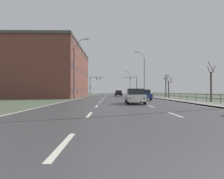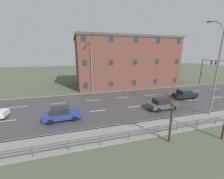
% 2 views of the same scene
% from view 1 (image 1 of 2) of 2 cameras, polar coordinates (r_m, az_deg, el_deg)
% --- Properties ---
extents(ground_plane, '(160.00, 160.00, 0.12)m').
position_cam_1_polar(ground_plane, '(50.22, 0.61, -2.17)').
color(ground_plane, '#4C5642').
extents(road_asphalt_strip, '(14.00, 120.00, 0.03)m').
position_cam_1_polar(road_asphalt_strip, '(62.21, 0.34, -1.81)').
color(road_asphalt_strip, '#3D3D3F').
rests_on(road_asphalt_strip, ground).
extents(sidewalk_right, '(3.00, 120.00, 0.12)m').
position_cam_1_polar(sidewalk_right, '(62.95, 8.04, -1.75)').
color(sidewalk_right, gray).
rests_on(sidewalk_right, ground).
extents(guardrail, '(0.07, 37.96, 1.00)m').
position_cam_1_polar(guardrail, '(28.46, 22.13, -1.76)').
color(guardrail, '#515459').
rests_on(guardrail, ground).
extents(street_lamp_midground, '(2.42, 0.24, 11.37)m').
position_cam_1_polar(street_lamp_midground, '(45.53, 10.25, 4.78)').
color(street_lamp_midground, slate).
rests_on(street_lamp_midground, ground).
extents(street_lamp_distant, '(2.37, 0.24, 10.04)m').
position_cam_1_polar(street_lamp_distant, '(76.51, 5.73, 2.09)').
color(street_lamp_distant, slate).
rests_on(street_lamp_distant, ground).
extents(street_lamp_left_bank, '(2.66, 0.24, 10.93)m').
position_cam_1_polar(street_lamp_left_bank, '(32.76, -11.77, 6.47)').
color(street_lamp_left_bank, slate).
rests_on(street_lamp_left_bank, ground).
extents(traffic_signal_right, '(5.02, 0.36, 6.31)m').
position_cam_1_polar(traffic_signal_right, '(59.56, 7.18, 2.11)').
color(traffic_signal_right, '#38383A').
rests_on(traffic_signal_right, ground).
extents(traffic_signal_left, '(5.32, 0.36, 6.37)m').
position_cam_1_polar(traffic_signal_left, '(60.15, -5.94, 2.31)').
color(traffic_signal_left, '#38383A').
rests_on(traffic_signal_left, ground).
extents(car_near_right, '(2.01, 4.19, 1.57)m').
position_cam_1_polar(car_near_right, '(27.19, 10.09, -1.64)').
color(car_near_right, navy).
rests_on(car_near_right, ground).
extents(car_near_left, '(1.95, 4.16, 1.57)m').
position_cam_1_polar(car_near_left, '(40.29, 7.09, -1.32)').
color(car_near_left, '#474C51').
rests_on(car_near_left, ground).
extents(car_distant, '(1.94, 4.15, 1.57)m').
position_cam_1_polar(car_distant, '(18.42, 7.40, -2.14)').
color(car_distant, silver).
rests_on(car_distant, ground).
extents(car_mid_centre, '(1.86, 4.11, 1.57)m').
position_cam_1_polar(car_mid_centre, '(46.76, 2.06, -1.23)').
color(car_mid_centre, black).
rests_on(car_mid_centre, ground).
extents(brick_building, '(12.85, 24.11, 11.48)m').
position_cam_1_polar(brick_building, '(43.43, -18.03, 5.29)').
color(brick_building, brown).
rests_on(brick_building, ground).
extents(bare_tree_near, '(0.94, 0.95, 5.09)m').
position_cam_1_polar(bare_tree_near, '(25.70, 29.44, 1.38)').
color(bare_tree_near, '#423328').
rests_on(bare_tree_near, ground).
extents(bare_tree_mid, '(1.08, 1.15, 4.59)m').
position_cam_1_polar(bare_tree_mid, '(37.89, 17.93, 0.50)').
color(bare_tree_mid, '#423328').
rests_on(bare_tree_mid, ground).
extents(bare_tree_far, '(1.56, 1.53, 5.46)m').
position_cam_1_polar(bare_tree_far, '(42.92, 17.08, 1.20)').
color(bare_tree_far, '#423328').
rests_on(bare_tree_far, ground).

